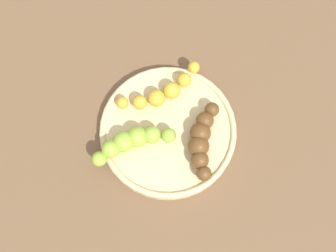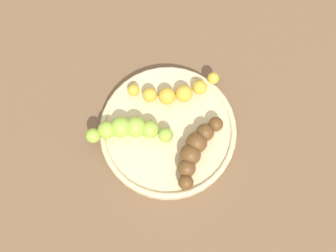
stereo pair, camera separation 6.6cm
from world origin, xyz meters
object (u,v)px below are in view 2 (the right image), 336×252
Objects in this scene: banana_green at (128,129)px; banana_overripe at (196,150)px; banana_spotted at (175,92)px; fruit_bowl at (168,131)px.

banana_green is 1.03× the size of banana_overripe.
banana_overripe reaches higher than banana_spotted.
fruit_bowl is 0.07m from banana_green.
banana_spotted is (-0.08, 0.05, -0.00)m from banana_green.
banana_green is (0.02, -0.06, 0.02)m from fruit_bowl.
banana_green is 0.10m from banana_spotted.
banana_spotted is (-0.09, -0.06, -0.00)m from banana_overripe.
banana_green is at bearing -71.04° from fruit_bowl.
banana_spotted is at bearing -175.76° from fruit_bowl.
banana_overripe reaches higher than fruit_bowl.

